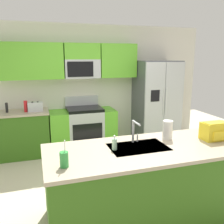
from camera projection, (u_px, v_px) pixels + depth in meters
ground_plane at (123, 189)px, 3.65m from camera, size 9.00×9.00×0.00m
kitchen_wall_unit at (84, 79)px, 5.22m from camera, size 5.20×0.43×2.60m
back_counter at (20, 134)px, 4.78m from camera, size 1.13×0.63×0.90m
range_oven at (83, 129)px, 5.15m from camera, size 1.36×0.61×1.10m
refrigerator at (156, 103)px, 5.47m from camera, size 0.90×0.76×1.85m
island_counter at (147, 182)px, 2.94m from camera, size 2.39×0.98×0.90m
toaster at (35, 107)px, 4.71m from camera, size 0.28×0.16×0.18m
pepper_mill at (7, 108)px, 4.61m from camera, size 0.05×0.05×0.19m
bottle_red at (26, 106)px, 4.65m from camera, size 0.07×0.07×0.22m
sink_faucet at (134, 130)px, 2.95m from camera, size 0.08×0.21×0.28m
drink_cup_green at (64, 159)px, 2.32m from camera, size 0.08×0.08×0.27m
soap_dispenser at (114, 144)px, 2.75m from camera, size 0.06×0.06×0.17m
paper_towel_roll at (168, 130)px, 3.11m from camera, size 0.12×0.12×0.24m
backpack at (215, 131)px, 3.09m from camera, size 0.32×0.22×0.23m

